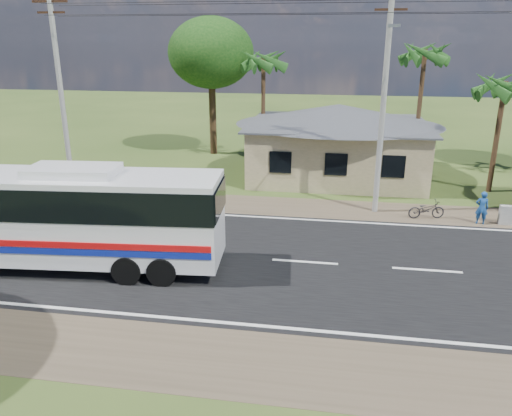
{
  "coord_description": "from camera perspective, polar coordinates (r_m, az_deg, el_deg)",
  "views": [
    {
      "loc": [
        0.94,
        -17.43,
        8.12
      ],
      "look_at": [
        -2.06,
        1.0,
        1.75
      ],
      "focal_mm": 35.0,
      "sensor_mm": 36.0,
      "label": 1
    }
  ],
  "objects": [
    {
      "name": "ground",
      "position": [
        19.25,
        5.61,
        -6.2
      ],
      "size": [
        120.0,
        120.0,
        0.0
      ],
      "primitive_type": "plane",
      "color": "#2C4518",
      "rests_on": "ground"
    },
    {
      "name": "palm_near",
      "position": [
        29.79,
        26.55,
        12.29
      ],
      "size": [
        2.8,
        2.8,
        6.7
      ],
      "color": "#47301E",
      "rests_on": "ground"
    },
    {
      "name": "palm_far",
      "position": [
        33.83,
        0.86,
        16.4
      ],
      "size": [
        2.8,
        2.8,
        7.7
      ],
      "color": "#47301E",
      "rests_on": "ground"
    },
    {
      "name": "utility_poles",
      "position": [
        24.1,
        13.64,
        12.73
      ],
      "size": [
        32.8,
        2.22,
        11.0
      ],
      "color": "#9E9E99",
      "rests_on": "ground"
    },
    {
      "name": "house",
      "position": [
        30.92,
        9.3,
        8.4
      ],
      "size": [
        12.4,
        10.0,
        5.0
      ],
      "color": "tan",
      "rests_on": "ground"
    },
    {
      "name": "road",
      "position": [
        19.25,
        5.61,
        -6.17
      ],
      "size": [
        120.0,
        16.0,
        0.03
      ],
      "color": "black",
      "rests_on": "ground"
    },
    {
      "name": "motorcycle",
      "position": [
        24.9,
        18.89,
        -0.15
      ],
      "size": [
        1.79,
        0.92,
        0.9
      ],
      "primitive_type": "imported",
      "rotation": [
        0.0,
        0.0,
        1.77
      ],
      "color": "black",
      "rests_on": "ground"
    },
    {
      "name": "tree_behind_house",
      "position": [
        36.56,
        -5.16,
        17.2
      ],
      "size": [
        6.0,
        6.0,
        9.61
      ],
      "color": "#47301E",
      "rests_on": "ground"
    },
    {
      "name": "coach_bus",
      "position": [
        19.51,
        -22.47,
        -0.26
      ],
      "size": [
        12.64,
        3.65,
        3.87
      ],
      "rotation": [
        0.0,
        0.0,
        0.08
      ],
      "color": "silver",
      "rests_on": "ground"
    },
    {
      "name": "person",
      "position": [
        24.99,
        24.4,
        0.02
      ],
      "size": [
        0.6,
        0.43,
        1.55
      ],
      "primitive_type": "imported",
      "rotation": [
        0.0,
        0.0,
        3.03
      ],
      "color": "navy",
      "rests_on": "ground"
    },
    {
      "name": "palm_mid",
      "position": [
        33.33,
        18.73,
        16.25
      ],
      "size": [
        2.8,
        2.8,
        8.2
      ],
      "color": "#47301E",
      "rests_on": "ground"
    }
  ]
}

